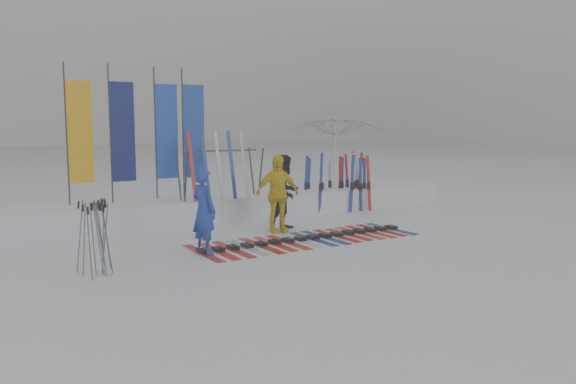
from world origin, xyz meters
TOP-DOWN VIEW (x-y plane):
  - ground at (0.00, 0.00)m, footprint 120.00×120.00m
  - snow_bank at (0.00, 4.60)m, footprint 14.00×1.60m
  - person_blue at (-1.89, 1.22)m, footprint 0.53×0.67m
  - person_black at (0.69, 2.52)m, footprint 1.01×0.89m
  - person_yellow at (0.35, 2.31)m, footprint 1.08×0.57m
  - tent_canopy at (4.02, 5.04)m, footprint 3.12×3.18m
  - ski_row at (0.42, 1.23)m, footprint 4.88×1.68m
  - pole_cluster at (-3.95, 0.74)m, footprint 0.57×0.60m
  - feather_flags at (-1.93, 4.82)m, footprint 3.29×0.23m
  - ski_rack at (-0.16, 4.20)m, footprint 2.04×0.80m
  - upright_skis at (3.62, 4.17)m, footprint 1.73×1.13m

SIDE VIEW (x-z plane):
  - ground at x=0.00m, z-range 0.00..0.00m
  - ski_row at x=0.42m, z-range 0.00..0.07m
  - snow_bank at x=0.00m, z-range 0.00..0.60m
  - pole_cluster at x=-3.95m, z-range -0.02..1.23m
  - upright_skis at x=3.62m, z-range -0.06..1.63m
  - person_blue at x=-1.89m, z-range 0.00..1.63m
  - person_black at x=0.69m, z-range 0.00..1.74m
  - person_yellow at x=0.35m, z-range 0.00..1.75m
  - tent_canopy at x=4.02m, z-range 0.00..2.73m
  - ski_rack at x=-0.16m, z-range 0.77..2.00m
  - feather_flags at x=-1.93m, z-range 0.64..3.84m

